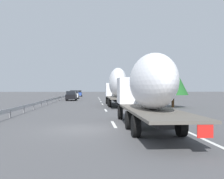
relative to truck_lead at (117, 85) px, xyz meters
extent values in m
plane|color=#4C4C4F|center=(20.25, 3.60, -2.73)|extent=(260.00, 260.00, 0.00)
cube|color=white|center=(-17.75, 1.80, -2.72)|extent=(3.20, 0.20, 0.01)
cube|color=white|center=(-6.75, 1.80, -2.72)|extent=(3.20, 0.20, 0.01)
cube|color=white|center=(4.09, 1.80, -2.72)|extent=(3.20, 0.20, 0.01)
cube|color=white|center=(11.81, 1.80, -2.72)|extent=(3.20, 0.20, 0.01)
cube|color=white|center=(19.56, 1.80, -2.72)|extent=(3.20, 0.20, 0.01)
cube|color=white|center=(26.66, 1.80, -2.72)|extent=(3.20, 0.20, 0.01)
cube|color=white|center=(33.48, 1.80, -2.72)|extent=(3.20, 0.20, 0.01)
cube|color=white|center=(25.25, -1.90, -2.72)|extent=(110.00, 0.20, 0.01)
cube|color=silver|center=(4.96, 0.00, -0.58)|extent=(2.40, 2.50, 1.90)
cube|color=black|center=(6.06, 0.00, -0.08)|extent=(0.08, 2.12, 0.80)
cube|color=#262628|center=(1.89, 0.00, -2.06)|extent=(11.29, 0.70, 0.24)
cube|color=#59544C|center=(-1.17, 0.00, -1.59)|extent=(9.87, 2.50, 0.12)
ellipsoid|color=white|center=(-0.98, 0.00, 0.33)|extent=(7.31, 2.20, 3.73)
cube|color=red|center=(-6.08, -0.69, -1.83)|extent=(0.04, 0.56, 0.56)
cylinder|color=black|center=(4.96, 1.10, -2.21)|extent=(1.04, 0.30, 1.04)
cylinder|color=black|center=(4.96, -1.10, -2.21)|extent=(1.04, 0.30, 1.04)
cylinder|color=black|center=(0.03, 1.10, -2.21)|extent=(1.04, 0.35, 1.04)
cylinder|color=black|center=(0.03, -1.10, -2.21)|extent=(1.04, 0.35, 1.04)
cylinder|color=black|center=(-2.37, 1.10, -2.21)|extent=(1.04, 0.35, 1.04)
cylinder|color=black|center=(-2.37, -1.10, -2.21)|extent=(1.04, 0.35, 1.04)
cube|color=silver|center=(-14.99, 0.00, -0.58)|extent=(2.40, 2.50, 1.90)
cube|color=black|center=(-13.89, 0.00, -0.08)|extent=(0.08, 2.12, 0.80)
cube|color=#262628|center=(-18.03, 0.00, -2.06)|extent=(11.21, 0.70, 0.24)
cube|color=#59544C|center=(-21.08, 0.00, -1.59)|extent=(9.78, 2.50, 0.12)
ellipsoid|color=white|center=(-20.74, 0.00, -0.05)|extent=(6.42, 2.20, 2.95)
cube|color=red|center=(-25.94, -0.69, -1.83)|extent=(0.04, 0.56, 0.56)
cylinder|color=black|center=(-14.99, 1.10, -2.21)|extent=(1.04, 0.30, 1.04)
cylinder|color=black|center=(-14.99, -1.10, -2.21)|extent=(1.04, 0.30, 1.04)
cylinder|color=black|center=(-19.88, 1.10, -2.21)|extent=(1.04, 0.35, 1.04)
cylinder|color=black|center=(-19.88, -1.10, -2.21)|extent=(1.04, 0.35, 1.04)
cylinder|color=black|center=(-22.28, 1.10, -2.21)|extent=(1.04, 0.35, 1.04)
cylinder|color=black|center=(-22.28, -1.10, -2.21)|extent=(1.04, 0.35, 1.04)
cube|color=black|center=(16.13, 7.31, -1.99)|extent=(4.51, 1.89, 0.84)
cube|color=black|center=(15.79, 7.31, -1.24)|extent=(2.48, 1.66, 0.65)
cylinder|color=black|center=(17.52, 8.15, -2.41)|extent=(0.64, 0.22, 0.64)
cylinder|color=black|center=(17.52, 6.46, -2.41)|extent=(0.64, 0.22, 0.64)
cylinder|color=black|center=(14.73, 8.15, -2.41)|extent=(0.64, 0.22, 0.64)
cylinder|color=black|center=(14.73, 6.46, -2.41)|extent=(0.64, 0.22, 0.64)
cube|color=white|center=(25.50, 7.43, -1.99)|extent=(4.45, 1.87, 0.84)
cube|color=black|center=(25.17, 7.43, -1.20)|extent=(2.45, 1.65, 0.73)
cylinder|color=black|center=(26.88, 8.26, -2.41)|extent=(0.64, 0.22, 0.64)
cylinder|color=black|center=(26.88, 6.59, -2.41)|extent=(0.64, 0.22, 0.64)
cylinder|color=black|center=(24.13, 8.26, -2.41)|extent=(0.64, 0.22, 0.64)
cylinder|color=black|center=(24.13, 6.59, -2.41)|extent=(0.64, 0.22, 0.64)
cube|color=#28479E|center=(42.23, 7.42, -1.99)|extent=(4.47, 1.88, 0.84)
cube|color=black|center=(41.89, 7.42, -1.25)|extent=(2.46, 1.65, 0.63)
cylinder|color=black|center=(43.61, 8.26, -2.41)|extent=(0.64, 0.22, 0.64)
cylinder|color=black|center=(43.61, 6.58, -2.41)|extent=(0.64, 0.22, 0.64)
cylinder|color=black|center=(40.84, 8.26, -2.41)|extent=(0.64, 0.22, 0.64)
cylinder|color=black|center=(40.84, 6.58, -2.41)|extent=(0.64, 0.22, 0.64)
cylinder|color=gray|center=(19.03, -3.10, -1.62)|extent=(0.10, 0.10, 2.23)
cube|color=#2D569E|center=(19.03, -3.10, -0.15)|extent=(0.06, 0.90, 0.70)
cylinder|color=#472D19|center=(-3.21, -6.52, -1.96)|extent=(0.33, 0.33, 1.53)
cone|color=#1E5B23|center=(-3.21, -6.52, 0.67)|extent=(3.68, 3.68, 3.73)
cylinder|color=#472D19|center=(13.68, -5.93, -2.05)|extent=(0.28, 0.28, 1.37)
cone|color=#286B2D|center=(13.68, -5.93, 0.71)|extent=(3.59, 3.59, 4.15)
cylinder|color=#472D19|center=(16.20, -8.51, -1.89)|extent=(0.30, 0.30, 1.67)
cone|color=#286B2D|center=(16.20, -8.51, 0.73)|extent=(3.47, 3.47, 3.57)
cube|color=#9EA0A5|center=(23.25, 9.60, -2.13)|extent=(94.00, 0.06, 0.32)
cube|color=slate|center=(-13.53, 9.60, -2.43)|extent=(0.10, 0.10, 0.60)
cube|color=slate|center=(-9.44, 9.60, -2.43)|extent=(0.10, 0.10, 0.60)
cube|color=slate|center=(-5.36, 9.60, -2.43)|extent=(0.10, 0.10, 0.60)
cube|color=slate|center=(-1.27, 9.60, -2.43)|extent=(0.10, 0.10, 0.60)
cube|color=slate|center=(2.82, 9.60, -2.43)|extent=(0.10, 0.10, 0.60)
cube|color=slate|center=(6.90, 9.60, -2.43)|extent=(0.10, 0.10, 0.60)
cube|color=slate|center=(10.99, 9.60, -2.43)|extent=(0.10, 0.10, 0.60)
cube|color=slate|center=(15.08, 9.60, -2.43)|extent=(0.10, 0.10, 0.60)
cube|color=slate|center=(19.16, 9.60, -2.43)|extent=(0.10, 0.10, 0.60)
cube|color=slate|center=(23.25, 9.60, -2.43)|extent=(0.10, 0.10, 0.60)
cube|color=slate|center=(27.34, 9.60, -2.43)|extent=(0.10, 0.10, 0.60)
cube|color=slate|center=(31.43, 9.60, -2.43)|extent=(0.10, 0.10, 0.60)
cube|color=slate|center=(35.51, 9.60, -2.43)|extent=(0.10, 0.10, 0.60)
cube|color=slate|center=(39.60, 9.60, -2.43)|extent=(0.10, 0.10, 0.60)
cube|color=slate|center=(43.69, 9.60, -2.43)|extent=(0.10, 0.10, 0.60)
cube|color=slate|center=(47.77, 9.60, -2.43)|extent=(0.10, 0.10, 0.60)
cube|color=slate|center=(51.86, 9.60, -2.43)|extent=(0.10, 0.10, 0.60)
cube|color=slate|center=(55.95, 9.60, -2.43)|extent=(0.10, 0.10, 0.60)
cube|color=slate|center=(60.03, 9.60, -2.43)|extent=(0.10, 0.10, 0.60)
cube|color=slate|center=(64.12, 9.60, -2.43)|extent=(0.10, 0.10, 0.60)
cube|color=slate|center=(68.21, 9.60, -2.43)|extent=(0.10, 0.10, 0.60)
camera|label=1|loc=(-34.65, 3.10, -0.43)|focal=42.39mm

